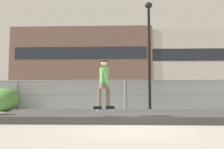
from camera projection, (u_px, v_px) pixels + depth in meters
name	position (u px, v px, depth m)	size (l,w,h in m)	color
ground_plane	(130.00, 128.00, 6.78)	(120.00, 120.00, 0.00)	#9E998E
gravel_berm	(127.00, 115.00, 9.41)	(10.16, 3.84, 0.26)	#3D3A38
skateboard	(104.00, 109.00, 7.67)	(0.82, 0.44, 0.07)	#2D608C
skater	(104.00, 81.00, 7.75)	(0.71, 0.62, 1.66)	black
chain_fence	(125.00, 95.00, 13.86)	(26.82, 0.06, 1.85)	gray
street_lamp	(149.00, 42.00, 13.26)	(0.44, 0.44, 6.36)	black
parked_car_near	(95.00, 96.00, 16.77)	(4.46, 2.07, 1.66)	#B7BABF
parked_car_mid	(178.00, 96.00, 16.42)	(4.41, 1.97, 1.66)	maroon
library_building	(85.00, 66.00, 53.13)	(29.27, 13.82, 14.73)	brown
office_block	(183.00, 67.00, 51.81)	(25.37, 12.23, 14.03)	#B2AFA8
shrub_left	(5.00, 100.00, 13.28)	(1.71, 1.40, 1.32)	#477F38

